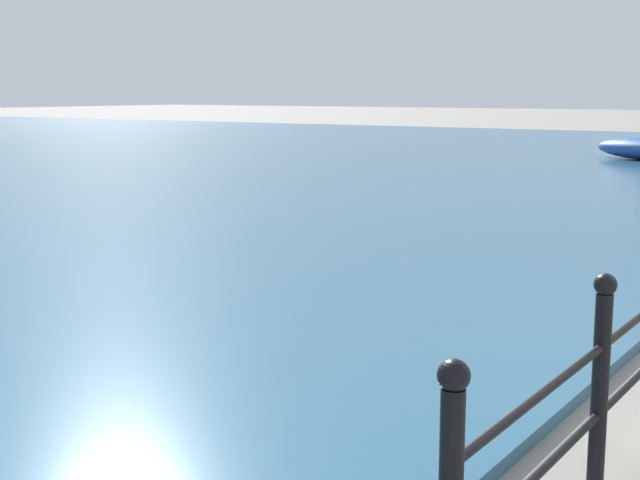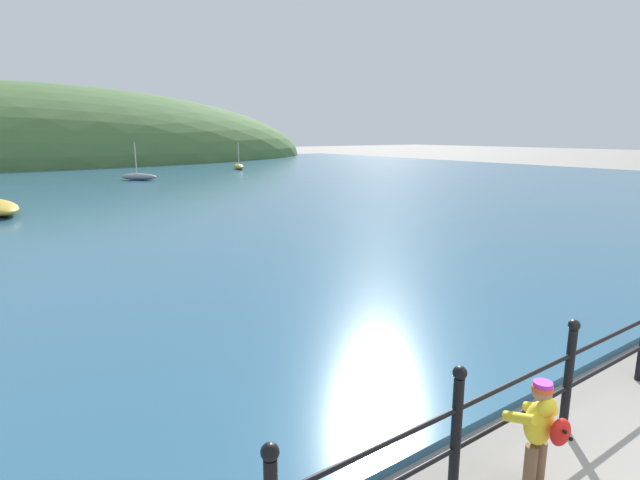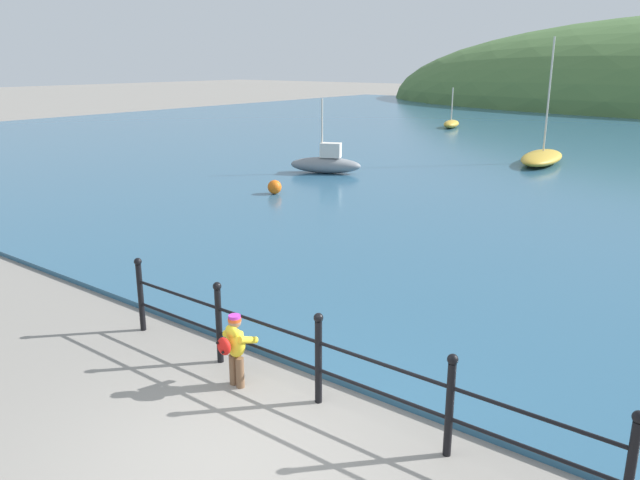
{
  "view_description": "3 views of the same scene",
  "coord_description": "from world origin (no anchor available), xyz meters",
  "views": [
    {
      "loc": [
        -6.34,
        0.22,
        2.13
      ],
      "look_at": [
        -1.37,
        3.58,
        1.12
      ],
      "focal_mm": 50.0,
      "sensor_mm": 36.0,
      "label": 1
    },
    {
      "loc": [
        -4.94,
        -0.89,
        3.06
      ],
      "look_at": [
        -0.08,
        5.93,
        1.27
      ],
      "focal_mm": 28.0,
      "sensor_mm": 36.0,
      "label": 2
    },
    {
      "loc": [
        4.26,
        -4.0,
        4.14
      ],
      "look_at": [
        -2.15,
        4.22,
        1.14
      ],
      "focal_mm": 35.0,
      "sensor_mm": 36.0,
      "label": 3
    }
  ],
  "objects": []
}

